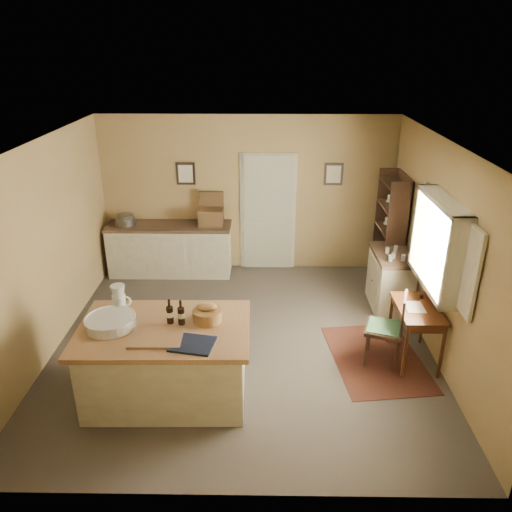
{
  "coord_description": "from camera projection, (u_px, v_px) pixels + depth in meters",
  "views": [
    {
      "loc": [
        0.26,
        -5.79,
        3.82
      ],
      "look_at": [
        0.17,
        0.32,
        1.15
      ],
      "focal_mm": 35.0,
      "sensor_mm": 36.0,
      "label": 1
    }
  ],
  "objects": [
    {
      "name": "rug",
      "position": [
        376.0,
        358.0,
        6.48
      ],
      "size": [
        1.28,
        1.72,
        0.01
      ],
      "primitive_type": "cube",
      "rotation": [
        0.0,
        0.0,
        0.12
      ],
      "color": "#441B13",
      "rests_on": "ground"
    },
    {
      "name": "desk_chair",
      "position": [
        384.0,
        329.0,
        6.24
      ],
      "size": [
        0.57,
        0.57,
        0.96
      ],
      "primitive_type": null,
      "rotation": [
        0.0,
        0.0,
        -0.31
      ],
      "color": "#301E15",
      "rests_on": "ground"
    },
    {
      "name": "window",
      "position": [
        442.0,
        244.0,
        6.0
      ],
      "size": [
        0.25,
        1.99,
        1.12
      ],
      "color": "beige",
      "rests_on": "ground"
    },
    {
      "name": "ceiling",
      "position": [
        241.0,
        144.0,
        5.75
      ],
      "size": [
        5.0,
        5.0,
        0.0
      ],
      "primitive_type": "plane",
      "color": "silver",
      "rests_on": "wall_back"
    },
    {
      "name": "framed_prints",
      "position": [
        259.0,
        174.0,
        8.41
      ],
      "size": [
        2.82,
        0.02,
        0.38
      ],
      "color": "black",
      "rests_on": "ground"
    },
    {
      "name": "wall_right",
      "position": [
        441.0,
        253.0,
        6.26
      ],
      "size": [
        0.1,
        5.0,
        2.7
      ],
      "primitive_type": "cube",
      "color": "#9D8052",
      "rests_on": "ground"
    },
    {
      "name": "wall_left",
      "position": [
        45.0,
        250.0,
        6.33
      ],
      "size": [
        0.1,
        5.0,
        2.7
      ],
      "primitive_type": "cube",
      "color": "#9D8052",
      "rests_on": "ground"
    },
    {
      "name": "work_island",
      "position": [
        166.0,
        359.0,
        5.65
      ],
      "size": [
        1.9,
        1.26,
        1.2
      ],
      "rotation": [
        0.0,
        0.0,
        0.02
      ],
      "color": "beige",
      "rests_on": "ground"
    },
    {
      "name": "writing_desk",
      "position": [
        418.0,
        314.0,
        6.21
      ],
      "size": [
        0.52,
        0.85,
        0.82
      ],
      "color": "#35190B",
      "rests_on": "ground"
    },
    {
      "name": "right_cabinet",
      "position": [
        390.0,
        280.0,
        7.55
      ],
      "size": [
        0.54,
        0.97,
        0.99
      ],
      "color": "beige",
      "rests_on": "ground"
    },
    {
      "name": "shelving_unit",
      "position": [
        392.0,
        233.0,
        8.03
      ],
      "size": [
        0.32,
        0.86,
        1.9
      ],
      "color": "#301E15",
      "rests_on": "ground"
    },
    {
      "name": "sideboard",
      "position": [
        171.0,
        247.0,
        8.67
      ],
      "size": [
        2.13,
        0.6,
        1.18
      ],
      "color": "beige",
      "rests_on": "ground"
    },
    {
      "name": "wall_front",
      "position": [
        229.0,
        373.0,
        4.0
      ],
      "size": [
        5.0,
        0.1,
        2.7
      ],
      "primitive_type": "cube",
      "color": "#9D8052",
      "rests_on": "ground"
    },
    {
      "name": "wall_back",
      "position": [
        248.0,
        195.0,
        8.58
      ],
      "size": [
        5.0,
        0.1,
        2.7
      ],
      "primitive_type": "cube",
      "color": "#9D8052",
      "rests_on": "ground"
    },
    {
      "name": "ground",
      "position": [
        243.0,
        342.0,
        6.83
      ],
      "size": [
        5.0,
        5.0,
        0.0
      ],
      "primitive_type": "plane",
      "color": "brown",
      "rests_on": "ground"
    },
    {
      "name": "door",
      "position": [
        268.0,
        212.0,
        8.67
      ],
      "size": [
        0.97,
        0.06,
        2.11
      ],
      "primitive_type": "cube",
      "color": "#AFB096",
      "rests_on": "ground"
    }
  ]
}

